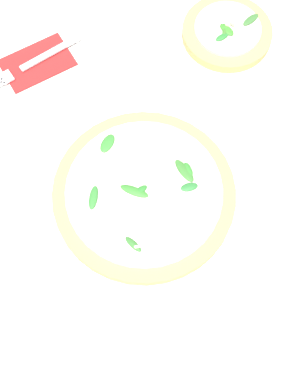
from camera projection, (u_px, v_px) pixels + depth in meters
name	position (u px, v px, depth m)	size (l,w,h in m)	color
ground_plane	(157.00, 181.00, 0.89)	(6.00, 6.00, 0.00)	silver
pizza_arugula_main	(144.00, 195.00, 0.87)	(0.32, 0.32, 0.05)	white
pizza_personal_side	(227.00, 35.00, 0.99)	(0.19, 0.19, 0.05)	white
napkin	(37.00, 62.00, 0.98)	(0.13, 0.09, 0.01)	#B21E1E
fork	(33.00, 62.00, 0.97)	(0.20, 0.02, 0.00)	silver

